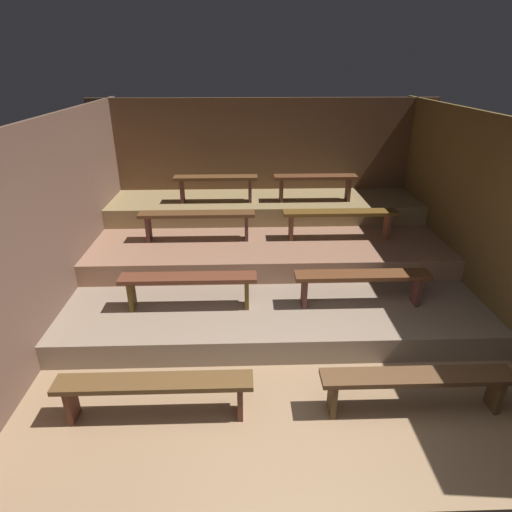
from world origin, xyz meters
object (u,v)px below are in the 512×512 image
at_px(bench_floor_left, 155,387).
at_px(bench_upper_right, 315,181).
at_px(bench_lower_left, 189,282).
at_px(bench_upper_left, 216,182).
at_px(bench_middle_left, 197,218).
at_px(bench_lower_right, 362,280).
at_px(bench_middle_right, 340,216).
at_px(bench_floor_right, 417,381).

xyz_separation_m(bench_floor_left, bench_upper_right, (2.00, 3.73, 0.89)).
xyz_separation_m(bench_lower_left, bench_upper_left, (0.22, 2.31, 0.59)).
height_order(bench_floor_left, bench_middle_left, bench_middle_left).
xyz_separation_m(bench_lower_left, bench_lower_right, (2.06, 0.00, 0.00)).
distance_m(bench_lower_right, bench_upper_right, 2.39).
distance_m(bench_middle_left, bench_upper_right, 2.08).
height_order(bench_floor_left, bench_lower_right, bench_lower_right).
distance_m(bench_lower_right, bench_middle_right, 1.43).
bearing_deg(bench_floor_left, bench_lower_right, 32.72).
height_order(bench_middle_left, bench_upper_right, bench_upper_right).
xyz_separation_m(bench_lower_right, bench_upper_right, (-0.22, 2.31, 0.59)).
xyz_separation_m(bench_lower_right, bench_upper_left, (-1.84, 2.31, 0.59)).
relative_size(bench_floor_right, bench_upper_left, 1.32).
distance_m(bench_middle_left, bench_middle_right, 2.09).
bearing_deg(bench_upper_left, bench_floor_right, -61.81).
bearing_deg(bench_upper_right, bench_floor_right, -84.12).
height_order(bench_floor_right, bench_upper_left, bench_upper_left).
bearing_deg(bench_middle_right, bench_lower_right, -90.58).
bearing_deg(bench_middle_right, bench_lower_left, -145.95).
bearing_deg(bench_middle_left, bench_lower_left, -89.42).
height_order(bench_lower_right, bench_middle_left, bench_middle_left).
bearing_deg(bench_lower_left, bench_floor_right, -32.72).
xyz_separation_m(bench_floor_right, bench_lower_left, (-2.22, 1.43, 0.30)).
relative_size(bench_lower_left, bench_middle_right, 0.96).
bearing_deg(bench_lower_right, bench_lower_left, 180.00).
height_order(bench_floor_right, bench_lower_right, bench_lower_right).
relative_size(bench_floor_right, bench_lower_left, 1.10).
distance_m(bench_lower_left, bench_upper_left, 2.39).
relative_size(bench_lower_right, bench_middle_right, 0.96).
bearing_deg(bench_middle_left, bench_floor_left, -93.04).
relative_size(bench_floor_left, bench_lower_right, 1.10).
distance_m(bench_middle_left, bench_upper_left, 0.98).
bearing_deg(bench_middle_left, bench_middle_right, 0.00).
distance_m(bench_lower_left, bench_lower_right, 2.06).
xyz_separation_m(bench_middle_right, bench_upper_right, (-0.23, 0.91, 0.29)).
height_order(bench_lower_left, bench_middle_left, bench_middle_left).
bearing_deg(bench_upper_right, bench_floor_left, -118.19).
xyz_separation_m(bench_floor_right, bench_middle_right, (-0.15, 2.83, 0.60)).
xyz_separation_m(bench_floor_right, bench_upper_right, (-0.38, 3.73, 0.89)).
height_order(bench_floor_right, bench_upper_right, bench_upper_right).
xyz_separation_m(bench_middle_left, bench_middle_right, (2.09, 0.00, 0.00)).
relative_size(bench_lower_left, bench_upper_left, 1.20).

